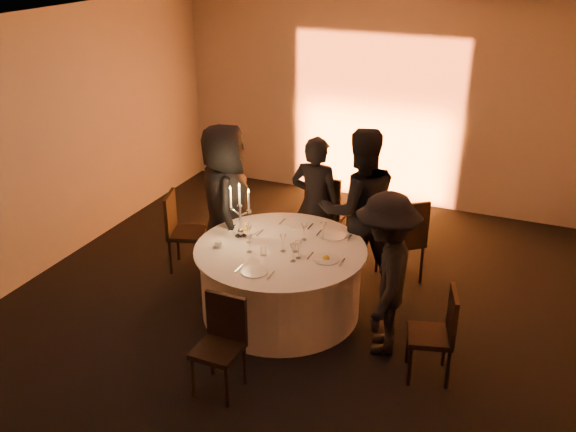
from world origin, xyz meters
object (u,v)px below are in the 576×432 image
at_px(chair_back_right, 404,236).
at_px(guest_right, 385,275).
at_px(guest_back_right, 359,210).
at_px(guest_left, 225,203).
at_px(guest_back_left, 316,204).
at_px(banquet_table, 281,280).
at_px(chair_right, 439,330).
at_px(coffee_cup, 218,244).
at_px(chair_left, 181,227).
at_px(chair_front, 222,339).
at_px(candelabra, 240,219).
at_px(chair_back_left, 326,209).

bearing_deg(chair_back_right, guest_right, 56.47).
bearing_deg(guest_back_right, guest_left, -19.12).
xyz_separation_m(guest_left, guest_back_left, (0.90, 0.56, -0.09)).
xyz_separation_m(banquet_table, guest_right, (1.17, -0.21, 0.44)).
bearing_deg(banquet_table, chair_right, -14.38).
bearing_deg(chair_back_right, coffee_cup, 1.09).
distance_m(chair_left, guest_left, 0.70).
bearing_deg(guest_back_left, guest_left, 33.17).
xyz_separation_m(chair_front, guest_back_left, (-0.03, 2.40, 0.33)).
bearing_deg(chair_front, coffee_cup, 119.86).
bearing_deg(chair_left, chair_front, -157.80).
xyz_separation_m(banquet_table, guest_back_right, (0.57, 0.88, 0.56)).
distance_m(banquet_table, chair_back_right, 1.57).
relative_size(chair_right, guest_left, 0.48).
distance_m(chair_front, candelabra, 1.56).
relative_size(chair_back_left, candelabra, 1.69).
bearing_deg(coffee_cup, chair_back_right, 40.04).
bearing_deg(chair_left, candelabra, -129.00).
bearing_deg(chair_right, guest_left, -125.35).
xyz_separation_m(guest_back_left, guest_right, (1.19, -1.28, -0.01)).
xyz_separation_m(banquet_table, chair_right, (1.75, -0.45, 0.12)).
bearing_deg(candelabra, chair_right, -12.81).
relative_size(chair_front, guest_back_right, 0.48).
xyz_separation_m(chair_back_right, guest_right, (0.13, -1.36, 0.24)).
xyz_separation_m(guest_left, guest_right, (2.09, -0.72, -0.11)).
bearing_deg(chair_right, guest_back_right, -154.03).
distance_m(guest_back_left, coffee_cup, 1.43).
bearing_deg(chair_back_left, guest_right, 126.68).
height_order(guest_right, candelabra, guest_right).
relative_size(chair_back_left, chair_right, 1.18).
height_order(guest_right, coffee_cup, guest_right).
bearing_deg(coffee_cup, guest_back_left, 65.74).
bearing_deg(chair_back_right, guest_back_left, -34.58).
height_order(chair_back_left, candelabra, candelabra).
bearing_deg(guest_right, chair_right, 57.42).
xyz_separation_m(chair_right, chair_front, (-1.74, -0.88, -0.00)).
height_order(chair_back_left, coffee_cup, chair_back_left).
bearing_deg(chair_back_right, guest_back_right, -8.54).
height_order(chair_right, guest_right, guest_right).
bearing_deg(chair_left, guest_back_right, -96.36).
height_order(chair_front, candelabra, candelabra).
xyz_separation_m(banquet_table, chair_front, (0.01, -1.33, 0.12)).
relative_size(chair_left, guest_back_right, 0.51).
distance_m(chair_back_left, guest_back_left, 0.48).
height_order(banquet_table, candelabra, candelabra).
bearing_deg(banquet_table, guest_back_right, 56.90).
bearing_deg(chair_right, guest_right, -128.01).
xyz_separation_m(chair_left, coffee_cup, (0.89, -0.67, 0.26)).
height_order(banquet_table, chair_right, chair_right).
bearing_deg(guest_right, chair_left, -113.92).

